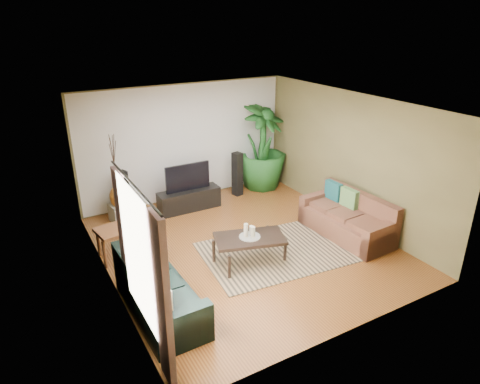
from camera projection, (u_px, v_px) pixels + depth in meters
floor at (245, 246)px, 8.16m from camera, size 5.50×5.50×0.00m
ceiling at (246, 105)px, 7.12m from camera, size 5.50×5.50×0.00m
wall_back at (185, 143)px, 9.85m from camera, size 5.00×0.00×5.00m
wall_front at (354, 248)px, 5.44m from camera, size 5.00×0.00×5.00m
wall_left at (104, 210)px, 6.50m from camera, size 0.00×5.50×5.50m
wall_right at (350, 159)px, 8.78m from camera, size 0.00×5.50×5.50m
backwall_panel at (186, 143)px, 9.84m from camera, size 4.90×0.00×4.90m
window_pane at (136, 254)px, 5.21m from camera, size 0.00×1.80×1.80m
curtain_near at (163, 303)px, 4.73m from camera, size 0.08×0.35×2.20m
curtain_far at (125, 244)px, 5.93m from camera, size 0.08×0.35×2.20m
curtain_rod at (133, 185)px, 4.88m from camera, size 0.03×1.90×0.03m
sofa_left at (159, 288)px, 6.20m from camera, size 0.85×1.90×0.85m
sofa_right at (347, 216)px, 8.41m from camera, size 0.95×1.95×0.85m
area_rug at (275, 252)px, 7.95m from camera, size 2.78×2.10×0.01m
coffee_table at (250, 249)px, 7.57m from camera, size 1.35×0.99×0.50m
candle_tray at (250, 237)px, 7.47m from camera, size 0.37×0.37×0.02m
candle_tall at (246, 230)px, 7.42m from camera, size 0.08×0.08×0.24m
candle_mid at (253, 232)px, 7.42m from camera, size 0.08×0.08×0.19m
candle_short at (251, 230)px, 7.52m from camera, size 0.08×0.08×0.15m
tv_stand at (189, 200)px, 9.62m from camera, size 1.40×0.42×0.47m
television at (188, 177)px, 9.43m from camera, size 1.03×0.06×0.61m
speaker_left at (124, 193)px, 9.25m from camera, size 0.23×0.25×1.02m
speaker_right at (237, 174)px, 10.28m from camera, size 0.23×0.25×1.07m
potted_plant at (262, 146)px, 10.57m from camera, size 1.60×1.60×2.15m
plant_pot at (261, 181)px, 10.92m from camera, size 0.40×0.40×0.31m
pedestal at (120, 213)px, 9.10m from camera, size 0.44×0.44×0.38m
vase at (118, 197)px, 8.95m from camera, size 0.35×0.35×0.49m
side_table at (115, 244)px, 7.66m from camera, size 0.63×0.63×0.58m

